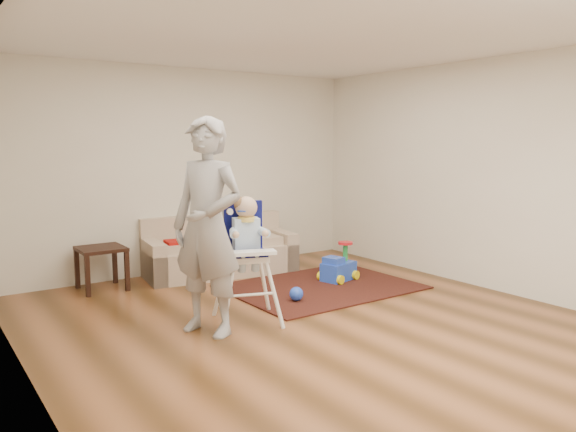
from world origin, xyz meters
TOP-DOWN VIEW (x-y plane):
  - ground at (0.00, 0.00)m, footprint 5.50×5.50m
  - room_envelope at (0.00, 0.53)m, footprint 5.04×5.52m
  - sofa at (0.22, 2.30)m, footprint 2.04×1.06m
  - side_table at (-1.30, 2.38)m, footprint 0.51×0.51m
  - area_rug at (0.89, 0.98)m, footprint 2.17×1.64m
  - ride_on_toy at (1.25, 1.10)m, footprint 0.49×0.40m
  - toy_ball at (0.28, 0.65)m, footprint 0.15×0.15m
  - high_chair at (-0.50, 0.38)m, footprint 0.73×0.73m
  - adult at (-0.94, 0.32)m, footprint 0.74×0.85m

SIDE VIEW (x-z plane):
  - ground at x=0.00m, z-range 0.00..0.00m
  - area_rug at x=0.89m, z-range 0.00..0.02m
  - toy_ball at x=0.28m, z-range 0.02..0.17m
  - ride_on_toy at x=1.25m, z-range 0.02..0.49m
  - side_table at x=-1.30m, z-range 0.00..0.51m
  - sofa at x=0.22m, z-range 0.00..0.76m
  - high_chair at x=-0.50m, z-range -0.02..1.22m
  - adult at x=-0.94m, z-range 0.00..1.97m
  - room_envelope at x=0.00m, z-range 0.52..3.24m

